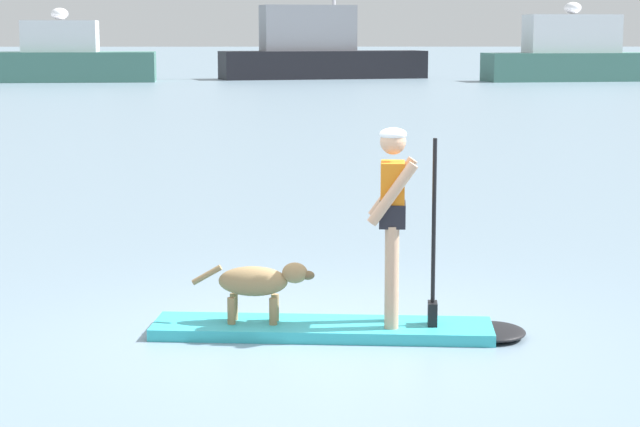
{
  "coord_description": "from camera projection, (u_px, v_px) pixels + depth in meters",
  "views": [
    {
      "loc": [
        -0.21,
        -9.73,
        2.58
      ],
      "look_at": [
        0.0,
        1.0,
        0.9
      ],
      "focal_mm": 65.26,
      "sensor_mm": 36.0,
      "label": 1
    }
  ],
  "objects": [
    {
      "name": "moored_boat_far_port",
      "position": [
        582.0,
        56.0,
        61.66
      ],
      "size": [
        11.18,
        4.04,
        4.14
      ],
      "color": "#3F7266",
      "rests_on": "ground_plane"
    },
    {
      "name": "moored_boat_center",
      "position": [
        70.0,
        58.0,
        61.03
      ],
      "size": [
        8.8,
        4.07,
        3.83
      ],
      "color": "#3F7266",
      "rests_on": "ground_plane"
    },
    {
      "name": "dog",
      "position": [
        259.0,
        283.0,
        9.97
      ],
      "size": [
        1.07,
        0.27,
        0.53
      ],
      "color": "#997A51",
      "rests_on": "paddleboard"
    },
    {
      "name": "moored_boat_outer",
      "position": [
        318.0,
        51.0,
        64.78
      ],
      "size": [
        11.78,
        5.29,
        12.07
      ],
      "color": "black",
      "rests_on": "ground_plane"
    },
    {
      "name": "ground_plane",
      "position": [
        322.0,
        334.0,
        10.01
      ],
      "size": [
        400.0,
        400.0,
        0.0
      ],
      "primitive_type": "plane",
      "color": "gray"
    },
    {
      "name": "person_paddler",
      "position": [
        394.0,
        211.0,
        9.8
      ],
      "size": [
        0.62,
        0.5,
        1.69
      ],
      "color": "tan",
      "rests_on": "paddleboard"
    },
    {
      "name": "paddleboard",
      "position": [
        348.0,
        329.0,
        9.99
      ],
      "size": [
        3.24,
        0.92,
        0.1
      ],
      "color": "#33B2BF",
      "rests_on": "ground_plane"
    }
  ]
}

